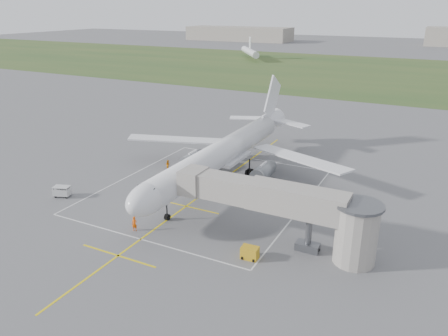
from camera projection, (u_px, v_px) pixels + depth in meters
The scene contains 11 objects.
ground at pixel (220, 181), 67.44m from camera, with size 700.00×700.00×0.00m, color #5A5A5C.
grass_strip at pixel (370, 73), 175.76m from camera, with size 700.00×120.00×0.02m, color #2F4D21.
apron_markings at pixel (201, 195), 62.59m from camera, with size 28.20×60.00×0.01m.
airliner at pixel (222, 153), 66.53m from camera, with size 38.93×46.75×13.52m.
jet_bridge at pixel (290, 208), 47.80m from camera, with size 23.40×5.00×7.20m.
gpu_unit at pixel (250, 253), 46.70m from camera, with size 1.90×1.40×1.38m.
baggage_cart at pixel (62, 191), 61.82m from camera, with size 2.55×1.99×1.56m.
ramp_worker_nose at pixel (134, 224), 52.41m from camera, with size 0.67×0.44×1.83m, color #E65207.
ramp_worker_wing at pixel (168, 165), 71.94m from camera, with size 0.83×0.64×1.70m, color orange.
distant_hangars at pixel (382, 37), 293.52m from camera, with size 345.00×49.00×12.00m.
distant_aircraft at pixel (394, 57), 196.35m from camera, with size 156.39×42.88×8.85m.
Camera 1 is at (29.03, -55.29, 25.56)m, focal length 35.00 mm.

